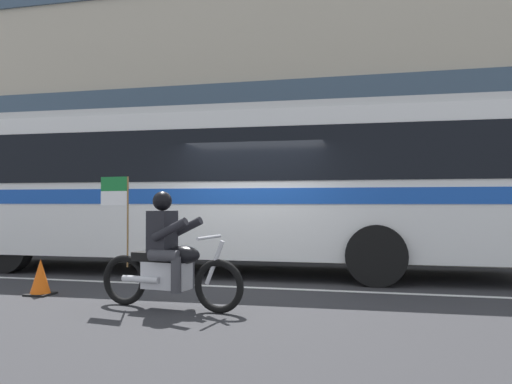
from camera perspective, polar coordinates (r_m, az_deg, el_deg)
ground_plane at (r=9.48m, az=-0.33°, el=-9.73°), size 60.00×60.00×0.00m
sidewalk_curb at (r=14.43m, az=4.68°, el=-6.47°), size 28.00×3.80×0.15m
lane_center_stripe at (r=8.90m, az=-1.30°, el=-10.27°), size 26.60×0.14×0.01m
office_building_facade at (r=17.39m, az=5.90°, el=15.86°), size 28.00×0.89×12.98m
transit_bus at (r=10.89m, az=-5.28°, el=1.33°), size 12.49×2.89×3.22m
motorcycle_with_rider at (r=7.16m, az=-9.50°, el=-7.14°), size 2.18×0.68×1.78m
fire_hydrant at (r=13.03m, az=2.51°, el=-5.09°), size 0.22×0.30×0.75m
traffic_cone at (r=8.78m, az=-22.32°, el=-8.63°), size 0.36×0.36×0.55m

